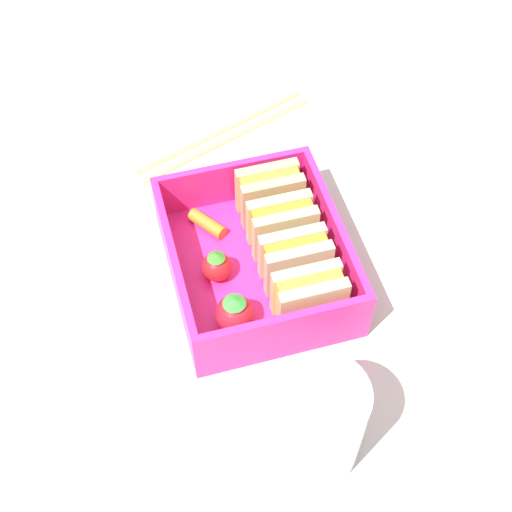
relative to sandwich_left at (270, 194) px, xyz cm
name	(u,v)px	position (x,y,z in cm)	size (l,w,h in cm)	color
ground_plane	(256,281)	(5.50, -2.76, -4.59)	(120.00, 120.00, 2.00)	beige
bento_tray	(256,271)	(5.50, -2.76, -2.99)	(16.46, 14.08, 1.20)	#E72883
bento_rim	(256,251)	(5.50, -2.76, -0.18)	(16.46, 14.08, 4.40)	#E72883
sandwich_left	(270,194)	(0.00, 0.00, 0.00)	(2.80, 5.52, 4.77)	tan
sandwich_center_left	(282,226)	(3.67, 0.00, 0.00)	(2.80, 5.52, 4.77)	#D3BD7C
sandwich_center	(295,260)	(7.33, 0.00, 0.00)	(2.80, 5.52, 4.77)	#D5B28E
sandwich_center_right	(309,297)	(11.00, 0.00, 0.00)	(2.80, 5.52, 4.77)	#DBBF80
carrot_stick_far_left	(207,224)	(0.36, -5.75, -1.80)	(1.18, 1.18, 3.55)	orange
strawberry_far_left	(216,263)	(5.23, -6.10, -1.03)	(2.47, 2.47, 3.07)	red
strawberry_left	(235,313)	(10.42, -5.85, -0.75)	(3.03, 3.03, 3.63)	red
chopstick_pair	(224,133)	(-11.48, -1.31, -3.24)	(8.49, 18.87, 0.70)	tan
drinking_glass	(321,422)	(21.39, -2.58, 0.96)	(6.23, 6.23, 9.10)	silver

